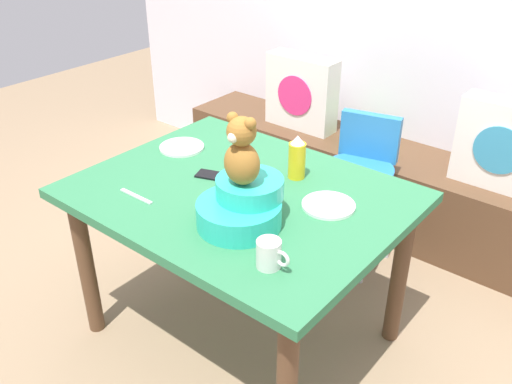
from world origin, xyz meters
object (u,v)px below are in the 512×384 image
at_px(infant_seat_teal, 243,205).
at_px(coffee_mug, 269,254).
at_px(dining_table, 240,213).
at_px(ketchup_bottle, 297,158).
at_px(dinner_plate_near, 329,205).
at_px(dinner_plate_far, 182,147).
at_px(pillow_floral_right, 504,146).
at_px(pillow_floral_left, 301,93).
at_px(cell_phone, 214,176).
at_px(book_stack, 362,135).
at_px(highchair, 360,173).
at_px(teddy_bear, 242,152).

relative_size(infant_seat_teal, coffee_mug, 2.75).
relative_size(dining_table, ketchup_bottle, 6.77).
xyz_separation_m(infant_seat_teal, dinner_plate_near, (0.18, 0.28, -0.07)).
distance_m(ketchup_bottle, dinner_plate_far, 0.58).
height_order(pillow_floral_right, dining_table, pillow_floral_right).
bearing_deg(dinner_plate_near, infant_seat_teal, -121.90).
bearing_deg(pillow_floral_left, dinner_plate_far, -84.60).
distance_m(dinner_plate_far, cell_phone, 0.31).
bearing_deg(infant_seat_teal, coffee_mug, -31.53).
xyz_separation_m(pillow_floral_right, dinner_plate_far, (-1.09, -1.09, 0.07)).
bearing_deg(pillow_floral_left, pillow_floral_right, 0.00).
bearing_deg(dining_table, ketchup_bottle, 65.65).
relative_size(dining_table, dinner_plate_far, 6.27).
xyz_separation_m(dinner_plate_near, cell_phone, (-0.50, -0.09, -0.00)).
xyz_separation_m(book_stack, coffee_mug, (0.53, -1.55, 0.28)).
distance_m(book_stack, cell_phone, 1.24).
bearing_deg(book_stack, cell_phone, -90.84).
distance_m(pillow_floral_left, cell_phone, 1.26).
relative_size(dining_table, cell_phone, 8.70).
height_order(book_stack, cell_phone, cell_phone).
height_order(dining_table, highchair, highchair).
bearing_deg(dinner_plate_far, highchair, 50.75).
distance_m(pillow_floral_right, teddy_bear, 1.51).
relative_size(dining_table, infant_seat_teal, 3.80).
bearing_deg(dining_table, teddy_bear, -46.95).
bearing_deg(highchair, infant_seat_teal, -86.33).
distance_m(infant_seat_teal, dinner_plate_near, 0.34).
bearing_deg(book_stack, dinner_plate_near, -66.98).
bearing_deg(coffee_mug, pillow_floral_left, 121.77).
distance_m(highchair, ketchup_bottle, 0.65).
distance_m(coffee_mug, dinner_plate_far, 0.95).
bearing_deg(pillow_floral_left, teddy_bear, -62.69).
distance_m(infant_seat_teal, coffee_mug, 0.27).
height_order(dining_table, cell_phone, cell_phone).
relative_size(pillow_floral_left, teddy_bear, 1.76).
bearing_deg(pillow_floral_left, dining_table, -65.36).
distance_m(pillow_floral_left, coffee_mug, 1.80).
bearing_deg(book_stack, pillow_floral_left, -177.13).
xyz_separation_m(pillow_floral_left, highchair, (0.65, -0.42, -0.16)).
bearing_deg(book_stack, dining_table, -83.43).
xyz_separation_m(teddy_bear, cell_phone, (-0.32, 0.19, -0.27)).
relative_size(pillow_floral_right, ketchup_bottle, 2.38).
xyz_separation_m(book_stack, ketchup_bottle, (0.25, -1.01, 0.32)).
xyz_separation_m(coffee_mug, cell_phone, (-0.55, 0.33, -0.04)).
distance_m(pillow_floral_right, infant_seat_teal, 1.47).
relative_size(teddy_bear, cell_phone, 1.74).
bearing_deg(infant_seat_teal, dinner_plate_far, 154.19).
height_order(highchair, ketchup_bottle, ketchup_bottle).
bearing_deg(dinner_plate_near, highchair, 109.23).
height_order(infant_seat_teal, ketchup_bottle, ketchup_bottle).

